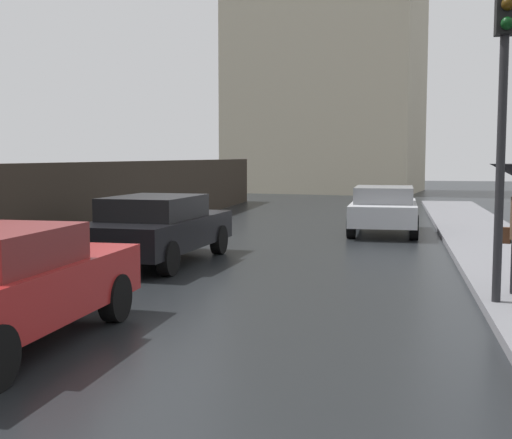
# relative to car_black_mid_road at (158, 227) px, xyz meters

# --- Properties ---
(car_black_mid_road) EXTENTS (2.08, 4.49, 1.37)m
(car_black_mid_road) POSITION_rel_car_black_mid_road_xyz_m (0.00, 0.00, 0.00)
(car_black_mid_road) COLOR black
(car_black_mid_road) RESTS_ON ground
(car_silver_far_ahead) EXTENTS (1.88, 4.05, 1.33)m
(car_silver_far_ahead) POSITION_rel_car_black_mid_road_xyz_m (4.44, 6.22, -0.02)
(car_silver_far_ahead) COLOR #B2B5BA
(car_silver_far_ahead) RESTS_ON ground
(traffic_light) EXTENTS (0.26, 0.39, 4.41)m
(traffic_light) POSITION_rel_car_black_mid_road_xyz_m (6.14, -3.23, 2.46)
(traffic_light) COLOR black
(traffic_light) RESTS_ON sidewalk_strip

